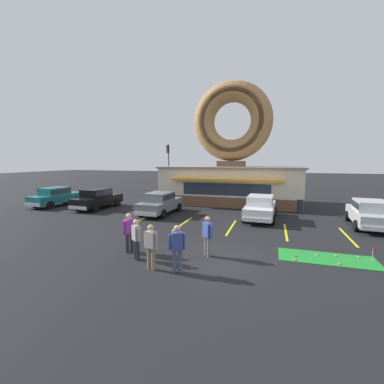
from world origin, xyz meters
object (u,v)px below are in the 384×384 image
at_px(car_black, 97,198).
at_px(car_teal, 56,196).
at_px(car_silver, 370,213).
at_px(car_white, 260,206).
at_px(pedestrian_leather_jacket_man, 129,231).
at_px(trash_bin, 300,205).
at_px(pedestrian_hooded_kid, 207,234).
at_px(traffic_light_pole, 168,162).
at_px(pedestrian_beanie_man, 151,245).
at_px(pedestrian_clipboard_woman, 177,246).
at_px(pedestrian_blue_sweater_man, 136,238).
at_px(golf_ball, 311,259).
at_px(car_grey, 160,202).
at_px(putting_flag_pin, 374,252).

bearing_deg(car_black, car_teal, 179.97).
distance_m(car_silver, car_white, 6.20).
relative_size(pedestrian_leather_jacket_man, trash_bin, 1.73).
relative_size(pedestrian_hooded_kid, trash_bin, 1.69).
bearing_deg(pedestrian_leather_jacket_man, traffic_light_pole, 108.07).
bearing_deg(car_white, car_silver, -1.88).
relative_size(car_black, traffic_light_pole, 0.80).
relative_size(car_silver, pedestrian_beanie_man, 2.85).
height_order(pedestrian_clipboard_woman, pedestrian_beanie_man, pedestrian_clipboard_woman).
bearing_deg(car_silver, pedestrian_leather_jacket_man, -144.84).
relative_size(car_white, pedestrian_blue_sweater_man, 2.86).
distance_m(car_black, pedestrian_clipboard_woman, 14.08).
bearing_deg(car_white, car_black, 179.77).
distance_m(pedestrian_blue_sweater_man, pedestrian_beanie_man, 1.17).
bearing_deg(car_white, pedestrian_blue_sweater_man, -116.17).
bearing_deg(trash_bin, car_white, -127.94).
distance_m(golf_ball, car_grey, 11.26).
relative_size(pedestrian_clipboard_woman, trash_bin, 1.72).
relative_size(pedestrian_blue_sweater_man, trash_bin, 1.66).
bearing_deg(car_teal, traffic_light_pole, 61.94).
bearing_deg(pedestrian_beanie_man, golf_ball, 25.59).
height_order(pedestrian_clipboard_woman, traffic_light_pole, traffic_light_pole).
bearing_deg(car_teal, trash_bin, 9.90).
bearing_deg(car_white, pedestrian_leather_jacket_man, -121.66).
height_order(golf_ball, car_silver, car_silver).
relative_size(car_grey, pedestrian_beanie_man, 2.81).
height_order(golf_ball, pedestrian_leather_jacket_man, pedestrian_leather_jacket_man).
bearing_deg(putting_flag_pin, car_silver, 74.44).
relative_size(car_teal, trash_bin, 4.79).
distance_m(car_teal, car_black, 4.28).
bearing_deg(traffic_light_pole, car_teal, -118.06).
height_order(putting_flag_pin, car_teal, car_teal).
relative_size(pedestrian_clipboard_woman, pedestrian_beanie_man, 1.02).
height_order(pedestrian_blue_sweater_man, trash_bin, pedestrian_blue_sweater_man).
height_order(putting_flag_pin, pedestrian_clipboard_woman, pedestrian_clipboard_woman).
height_order(pedestrian_clipboard_woman, trash_bin, pedestrian_clipboard_woman).
relative_size(car_teal, pedestrian_leather_jacket_man, 2.77).
relative_size(car_white, traffic_light_pole, 0.80).
bearing_deg(trash_bin, pedestrian_leather_jacket_man, -123.67).
bearing_deg(car_grey, car_teal, 177.29).
relative_size(putting_flag_pin, pedestrian_leather_jacket_man, 0.33).
xyz_separation_m(car_black, pedestrian_blue_sweater_man, (8.58, -8.75, 0.02)).
distance_m(car_silver, pedestrian_blue_sweater_man, 13.49).
bearing_deg(pedestrian_clipboard_woman, pedestrian_beanie_man, -176.36).
height_order(car_silver, pedestrian_beanie_man, pedestrian_beanie_man).
distance_m(car_teal, pedestrian_beanie_man, 16.74).
relative_size(car_black, pedestrian_blue_sweater_man, 2.87).
bearing_deg(golf_ball, pedestrian_clipboard_woman, -150.49).
distance_m(car_black, car_grey, 5.83).
bearing_deg(putting_flag_pin, trash_bin, 100.17).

